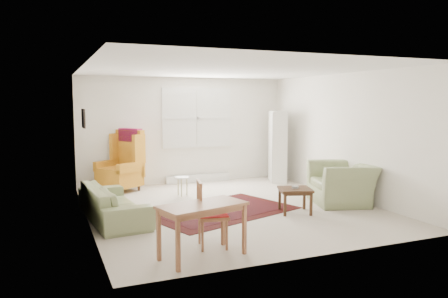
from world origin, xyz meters
name	(u,v)px	position (x,y,z in m)	size (l,w,h in m)	color
room	(227,138)	(0.02, 0.21, 1.26)	(5.04, 5.54, 2.51)	beige
rug	(220,210)	(-0.26, -0.16, 0.01)	(2.56, 1.65, 0.03)	black
sofa	(113,196)	(-2.10, -0.06, 0.39)	(1.95, 0.76, 0.79)	gray
armchair	(342,179)	(2.10, -0.49, 0.46)	(1.19, 1.04, 0.93)	gray
wingback_chair	(119,160)	(-1.64, 2.26, 0.68)	(0.78, 0.82, 1.35)	orange
coffee_table	(295,200)	(0.90, -0.77, 0.22)	(0.54, 0.54, 0.44)	#3C2212
stool	(182,186)	(-0.51, 1.32, 0.20)	(0.29, 0.29, 0.40)	white
cabinet	(278,147)	(2.10, 1.98, 0.85)	(0.36, 0.68, 1.71)	white
desk	(202,231)	(-1.33, -2.24, 0.34)	(1.07, 0.53, 0.68)	#965E3C
desk_chair	(213,214)	(-1.08, -1.93, 0.45)	(0.39, 0.39, 0.90)	#965E3C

